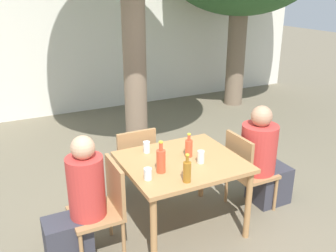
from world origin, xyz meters
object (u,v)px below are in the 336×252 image
patio_chair_0 (104,204)px  amber_bottle_2 (187,171)px  drinking_glass_1 (147,147)px  person_seated_0 (78,208)px  person_seated_1 (263,161)px  patio_chair_1 (246,168)px  patio_chair_2 (134,160)px  soda_bottle_1 (189,148)px  dining_table_front (182,169)px  soda_bottle_0 (161,160)px  drinking_glass_2 (148,174)px  drinking_glass_0 (201,157)px

patio_chair_0 → amber_bottle_2: 0.82m
amber_bottle_2 → drinking_glass_1: (-0.07, 0.70, -0.04)m
person_seated_0 → person_seated_1: (2.04, 0.00, 0.01)m
patio_chair_1 → person_seated_1: person_seated_1 is taller
patio_chair_2 → amber_bottle_2: amber_bottle_2 is taller
person_seated_0 → amber_bottle_2: 1.00m
soda_bottle_1 → dining_table_front: bearing=-155.0°
person_seated_1 → drinking_glass_1: size_ratio=10.14×
dining_table_front → drinking_glass_1: size_ratio=9.61×
soda_bottle_0 → person_seated_1: bearing=5.7°
dining_table_front → patio_chair_1: 0.81m
amber_bottle_2 → soda_bottle_0: bearing=115.9°
drinking_glass_1 → dining_table_front: bearing=-53.7°
soda_bottle_0 → amber_bottle_2: bearing=-64.1°
patio_chair_1 → person_seated_1: size_ratio=0.75×
soda_bottle_0 → patio_chair_1: bearing=6.9°
patio_chair_0 → patio_chair_1: same height
drinking_glass_2 → amber_bottle_2: bearing=-33.1°
patio_chair_2 → drinking_glass_0: same height
patio_chair_0 → drinking_glass_1: size_ratio=7.60×
dining_table_front → drinking_glass_1: bearing=126.3°
dining_table_front → person_seated_1: bearing=-0.0°
patio_chair_1 → person_seated_0: bearing=90.0°
patio_chair_2 → patio_chair_0: bearing=51.9°
patio_chair_1 → soda_bottle_1: bearing=86.1°
drinking_glass_0 → drinking_glass_1: drinking_glass_0 is taller
patio_chair_0 → drinking_glass_2: patio_chair_0 is taller
patio_chair_1 → amber_bottle_2: amber_bottle_2 is taller
dining_table_front → patio_chair_2: patio_chair_2 is taller
patio_chair_2 → soda_bottle_1: soda_bottle_1 is taller
dining_table_front → drinking_glass_1: 0.42m
drinking_glass_2 → dining_table_front: bearing=24.4°
patio_chair_0 → soda_bottle_1: 0.96m
patio_chair_2 → person_seated_1: bearing=149.8°
amber_bottle_2 → patio_chair_2: bearing=93.3°
patio_chair_1 → drinking_glass_0: (-0.65, -0.13, 0.33)m
soda_bottle_0 → amber_bottle_2: (0.12, -0.26, -0.02)m
patio_chair_0 → soda_bottle_0: 0.65m
drinking_glass_0 → amber_bottle_2: bearing=-138.6°
patio_chair_0 → patio_chair_2: 0.92m
patio_chair_0 → patio_chair_1: (1.58, 0.00, 0.00)m
dining_table_front → soda_bottle_1: 0.22m
patio_chair_2 → amber_bottle_2: size_ratio=3.41×
dining_table_front → amber_bottle_2: amber_bottle_2 is taller
patio_chair_0 → patio_chair_1: 1.58m
patio_chair_1 → soda_bottle_0: (-1.07, -0.13, 0.38)m
patio_chair_0 → patio_chair_1: size_ratio=1.00×
person_seated_1 → drinking_glass_0: (-0.88, -0.13, 0.29)m
person_seated_1 → soda_bottle_1: (-0.92, 0.05, 0.32)m
patio_chair_1 → drinking_glass_1: bearing=72.8°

